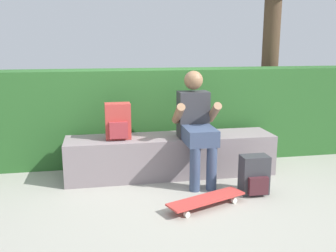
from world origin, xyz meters
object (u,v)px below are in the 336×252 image
(person_skater, at_px, (196,123))
(skateboard_near_person, at_px, (207,199))
(bench_main, at_px, (171,155))
(backpack_on_ground, at_px, (254,175))
(backpack_on_bench, at_px, (118,122))

(person_skater, bearing_deg, skateboard_near_person, -96.45)
(bench_main, distance_m, skateboard_near_person, 0.97)
(skateboard_near_person, relative_size, backpack_on_ground, 2.04)
(bench_main, bearing_deg, backpack_on_bench, -179.10)
(bench_main, distance_m, backpack_on_ground, 1.02)
(skateboard_near_person, height_order, backpack_on_bench, backpack_on_bench)
(skateboard_near_person, bearing_deg, backpack_on_ground, 21.99)
(backpack_on_bench, distance_m, backpack_on_ground, 1.58)
(bench_main, distance_m, backpack_on_bench, 0.74)
(backpack_on_ground, bearing_deg, skateboard_near_person, -158.01)
(person_skater, bearing_deg, bench_main, 136.92)
(bench_main, height_order, skateboard_near_person, bench_main)
(person_skater, bearing_deg, backpack_on_bench, 165.75)
(bench_main, xyz_separation_m, person_skater, (0.24, -0.22, 0.43))
(bench_main, distance_m, person_skater, 0.54)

